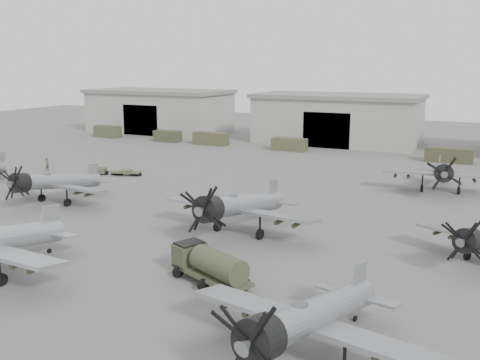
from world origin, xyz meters
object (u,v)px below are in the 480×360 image
Objects in this scene: aircraft_far_1 at (441,173)px; fuel_tanker at (210,264)px; aircraft_near_2 at (306,319)px; tug_trailer at (109,171)px; ground_crew at (47,165)px; aircraft_mid_1 at (52,182)px; aircraft_mid_2 at (237,206)px.

fuel_tanker is (-10.78, -32.76, -0.94)m from aircraft_far_1.
fuel_tanker is at bearing 154.87° from aircraft_near_2.
tug_trailer is 3.62× the size of ground_crew.
aircraft_mid_2 is (21.26, -0.98, 0.23)m from aircraft_mid_1.
aircraft_mid_1 is 1.93× the size of fuel_tanker.
tug_trailer is (-39.21, -7.96, -1.83)m from aircraft_far_1.
aircraft_near_2 is 36.91m from aircraft_mid_1.
aircraft_near_2 is at bearing -101.09° from aircraft_far_1.
aircraft_near_2 is 1.01× the size of aircraft_far_1.
aircraft_near_2 is at bearing -48.57° from aircraft_mid_2.
aircraft_near_2 is 54.64m from ground_crew.
aircraft_mid_2 is at bearing 136.76° from aircraft_near_2.
aircraft_far_1 is at bearing -84.92° from ground_crew.
aircraft_near_2 is at bearing -56.24° from tug_trailer.
aircraft_near_2 is at bearing -128.93° from ground_crew.
aircraft_mid_1 is at bearing -176.63° from aircraft_mid_2.
fuel_tanker is 37.74m from tug_trailer.
fuel_tanker is 43.91m from ground_crew.
tug_trailer is (-28.43, 24.80, -0.89)m from fuel_tanker.
aircraft_near_2 reaches higher than tug_trailer.
aircraft_mid_1 is at bearing 163.76° from aircraft_near_2.
tug_trailer is at bearing 151.26° from aircraft_near_2.
aircraft_mid_1 is at bearing -155.63° from aircraft_far_1.
aircraft_mid_1 reaches higher than ground_crew.
aircraft_mid_2 reaches higher than aircraft_mid_1.
aircraft_near_2 is 1.03× the size of aircraft_mid_1.
fuel_tanker is at bearing -19.64° from aircraft_mid_1.
aircraft_mid_2 is (-11.46, 16.10, 0.17)m from aircraft_near_2.
aircraft_far_1 is 40.05m from tug_trailer.
tug_trailer is at bearing -85.45° from ground_crew.
aircraft_mid_1 reaches higher than fuel_tanker.
ground_crew is at bearing -176.60° from aircraft_far_1.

